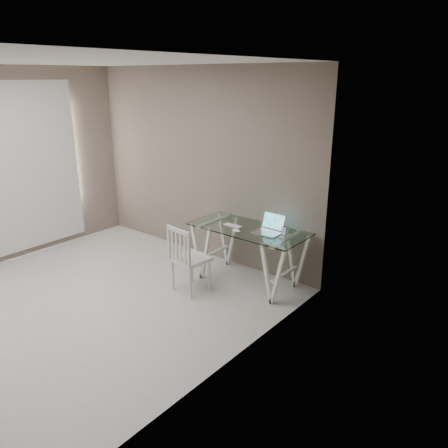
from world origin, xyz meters
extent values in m
plane|color=#B7B4AF|center=(0.00, 0.00, 0.00)|extent=(4.50, 4.50, 0.00)
cube|color=white|center=(0.00, 0.00, 2.70)|extent=(4.00, 4.50, 0.02)
cube|color=#6E6056|center=(0.00, 2.25, 1.35)|extent=(4.00, 0.02, 2.70)
cube|color=#6E6056|center=(2.00, 0.00, 1.35)|extent=(0.02, 4.50, 2.70)
cube|color=white|center=(-1.94, 0.60, 1.30)|extent=(0.01, 1.80, 2.40)
cube|color=silver|center=(1.15, 1.85, 0.74)|extent=(1.50, 0.70, 0.01)
cube|color=white|center=(0.60, 1.85, 0.36)|extent=(0.24, 0.62, 0.72)
cube|color=white|center=(1.70, 1.85, 0.36)|extent=(0.24, 0.62, 0.72)
cube|color=silver|center=(0.74, 1.23, 0.42)|extent=(0.43, 0.43, 0.04)
cylinder|color=silver|center=(0.56, 1.08, 0.20)|extent=(0.03, 0.03, 0.41)
cylinder|color=silver|center=(0.88, 1.06, 0.20)|extent=(0.03, 0.03, 0.41)
cylinder|color=silver|center=(0.59, 1.40, 0.20)|extent=(0.03, 0.03, 0.41)
cylinder|color=silver|center=(0.91, 1.38, 0.20)|extent=(0.03, 0.03, 0.41)
cube|color=silver|center=(0.72, 1.05, 0.65)|extent=(0.40, 0.06, 0.44)
cube|color=#BCBCC1|center=(1.44, 1.84, 0.75)|extent=(0.32, 0.22, 0.01)
cube|color=#19D899|center=(1.44, 1.99, 0.86)|extent=(0.32, 0.08, 0.21)
cube|color=silver|center=(0.94, 1.80, 0.75)|extent=(0.26, 0.11, 0.01)
ellipsoid|color=white|center=(1.12, 1.65, 0.76)|extent=(0.11, 0.06, 0.03)
cube|color=white|center=(1.66, 1.85, 0.75)|extent=(0.07, 0.07, 0.02)
cube|color=black|center=(1.66, 1.86, 0.82)|extent=(0.06, 0.03, 0.12)
camera|label=1|loc=(4.15, -2.34, 2.56)|focal=35.00mm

